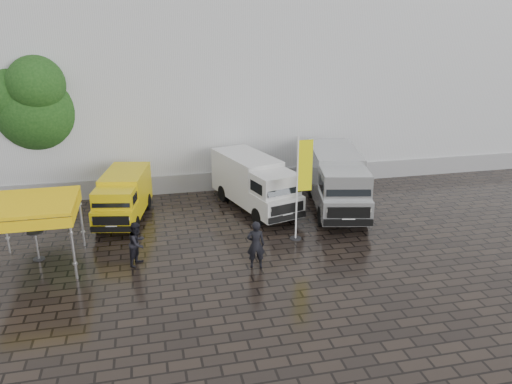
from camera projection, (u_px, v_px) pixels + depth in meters
ground at (286, 249)px, 20.33m from camera, size 120.00×120.00×0.00m
exhibition_hall at (250, 64)px, 33.50m from camera, size 44.00×16.00×12.00m
hall_plinth at (281, 177)px, 27.91m from camera, size 44.00×0.15×1.00m
van_yellow at (123, 198)px, 22.91m from camera, size 2.68×4.92×2.15m
van_white at (255, 184)px, 24.19m from camera, size 3.51×6.16×2.53m
van_silver at (337, 182)px, 24.09m from camera, size 3.48×6.79×2.81m
canopy_tent at (32, 206)px, 18.17m from camera, size 3.07×3.07×2.58m
flagpole at (301, 184)px, 20.47m from camera, size 0.88×0.50×4.47m
tree at (36, 103)px, 24.91m from camera, size 4.22×4.25×7.57m
cocktail_table at (37, 246)px, 19.24m from camera, size 0.60×0.60×1.17m
wheelie_bin at (323, 175)px, 28.06m from camera, size 0.72×0.72×1.06m
person_front at (256, 244)px, 18.54m from camera, size 0.74×0.54×1.86m
person_tent at (137, 243)px, 18.79m from camera, size 0.99×1.05×1.72m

